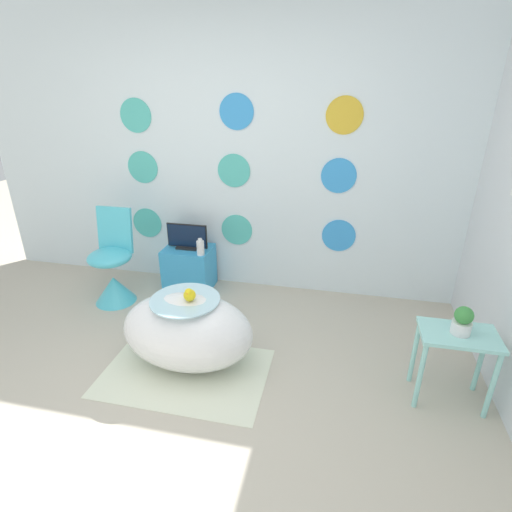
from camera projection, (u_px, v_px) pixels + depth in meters
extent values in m
plane|color=#BCB29E|center=(145.00, 449.00, 2.29)|extent=(12.00, 12.00, 0.00)
cube|color=white|center=(236.00, 156.00, 3.67)|extent=(5.15, 0.04, 2.60)
cylinder|color=#4CBFB2|center=(147.00, 223.00, 4.13)|extent=(0.31, 0.01, 0.31)
cylinder|color=#4CBFB2|center=(237.00, 230.00, 3.94)|extent=(0.31, 0.01, 0.31)
cylinder|color=#3899E5|center=(339.00, 236.00, 3.74)|extent=(0.31, 0.01, 0.31)
cylinder|color=#4CBFB2|center=(143.00, 167.00, 3.89)|extent=(0.31, 0.01, 0.31)
cylinder|color=#4CBFB2|center=(234.00, 171.00, 3.71)|extent=(0.31, 0.01, 0.31)
cylinder|color=#3899E5|center=(339.00, 176.00, 3.52)|extent=(0.31, 0.01, 0.31)
cylinder|color=#4CBFB2|center=(136.00, 115.00, 3.70)|extent=(0.31, 0.01, 0.31)
cylinder|color=#3899E5|center=(236.00, 112.00, 3.49)|extent=(0.31, 0.01, 0.31)
cylinder|color=gold|center=(345.00, 115.00, 3.31)|extent=(0.31, 0.01, 0.31)
cube|color=silver|center=(185.00, 372.00, 2.88)|extent=(1.17, 0.78, 0.01)
ellipsoid|color=white|center=(188.00, 331.00, 2.87)|extent=(0.96, 0.59, 0.56)
cylinder|color=#B2DBEA|center=(185.00, 300.00, 2.76)|extent=(0.49, 0.49, 0.01)
sphere|color=yellow|center=(190.00, 295.00, 2.70)|extent=(0.08, 0.08, 0.08)
sphere|color=yellow|center=(189.00, 292.00, 2.67)|extent=(0.05, 0.05, 0.05)
cone|color=orange|center=(187.00, 294.00, 2.65)|extent=(0.02, 0.02, 0.02)
cone|color=#4CC6DB|center=(115.00, 289.00, 3.77)|extent=(0.38, 0.38, 0.25)
ellipsoid|color=#4CC6DB|center=(110.00, 257.00, 3.64)|extent=(0.40, 0.40, 0.14)
cube|color=#4CC6DB|center=(115.00, 230.00, 3.68)|extent=(0.34, 0.09, 0.43)
cube|color=#389ED6|center=(189.00, 268.00, 3.99)|extent=(0.46, 0.36, 0.43)
cube|color=white|center=(182.00, 268.00, 3.80)|extent=(0.39, 0.01, 0.12)
cube|color=black|center=(188.00, 247.00, 3.90)|extent=(0.21, 0.12, 0.02)
cube|color=black|center=(187.00, 236.00, 3.86)|extent=(0.40, 0.01, 0.24)
cube|color=#0F1E38|center=(187.00, 236.00, 3.85)|extent=(0.38, 0.01, 0.22)
cylinder|color=white|center=(200.00, 248.00, 3.73)|extent=(0.07, 0.07, 0.14)
cylinder|color=white|center=(200.00, 240.00, 3.69)|extent=(0.04, 0.04, 0.02)
cube|color=#99E0D8|center=(459.00, 335.00, 2.46)|extent=(0.46, 0.30, 0.02)
cylinder|color=#99E0D8|center=(420.00, 376.00, 2.49)|extent=(0.03, 0.03, 0.49)
cylinder|color=#99E0D8|center=(492.00, 386.00, 2.41)|extent=(0.03, 0.03, 0.49)
cylinder|color=#99E0D8|center=(414.00, 352.00, 2.71)|extent=(0.03, 0.03, 0.49)
cylinder|color=#99E0D8|center=(480.00, 360.00, 2.63)|extent=(0.03, 0.03, 0.49)
cylinder|color=white|center=(461.00, 328.00, 2.44)|extent=(0.12, 0.12, 0.08)
sphere|color=#3D8E42|center=(464.00, 315.00, 2.40)|extent=(0.11, 0.11, 0.11)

